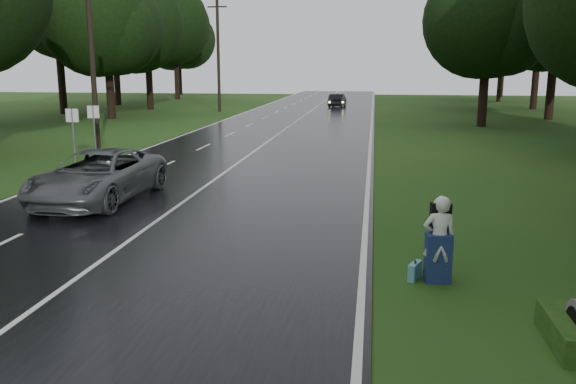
% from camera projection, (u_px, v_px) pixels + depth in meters
% --- Properties ---
extents(ground, '(160.00, 160.00, 0.00)m').
position_uv_depth(ground, '(67.00, 288.00, 11.71)').
color(ground, '#264915').
rests_on(ground, ground).
extents(road, '(12.00, 140.00, 0.04)m').
position_uv_depth(road, '(259.00, 149.00, 31.06)').
color(road, black).
rests_on(road, ground).
extents(lane_center, '(0.12, 140.00, 0.01)m').
position_uv_depth(lane_center, '(259.00, 148.00, 31.05)').
color(lane_center, silver).
rests_on(lane_center, road).
extents(grey_car, '(2.90, 5.91, 1.61)m').
position_uv_depth(grey_car, '(98.00, 176.00, 18.85)').
color(grey_car, '#4E5253').
rests_on(grey_car, road).
extents(far_car, '(1.74, 4.17, 1.34)m').
position_uv_depth(far_car, '(337.00, 100.00, 61.47)').
color(far_car, black).
rests_on(far_car, road).
extents(hitchhiker, '(0.70, 0.65, 1.80)m').
position_uv_depth(hitchhiker, '(439.00, 242.00, 11.87)').
color(hitchhiker, silver).
rests_on(hitchhiker, ground).
extents(suitcase, '(0.32, 0.52, 0.35)m').
position_uv_depth(suitcase, '(415.00, 271.00, 12.14)').
color(suitcase, teal).
rests_on(suitcase, ground).
extents(utility_pole_mid, '(1.80, 0.28, 10.11)m').
position_uv_depth(utility_pole_mid, '(98.00, 148.00, 31.34)').
color(utility_pole_mid, black).
rests_on(utility_pole_mid, ground).
extents(utility_pole_far, '(1.80, 0.28, 10.57)m').
position_uv_depth(utility_pole_far, '(220.00, 112.00, 55.83)').
color(utility_pole_far, black).
rests_on(utility_pole_far, ground).
extents(road_sign_a, '(0.59, 0.10, 2.44)m').
position_uv_depth(road_sign_a, '(76.00, 164.00, 26.40)').
color(road_sign_a, white).
rests_on(road_sign_a, ground).
extents(road_sign_b, '(0.59, 0.10, 2.44)m').
position_uv_depth(road_sign_b, '(96.00, 157.00, 28.35)').
color(road_sign_b, white).
rests_on(road_sign_b, ground).
extents(tree_left_e, '(8.43, 8.43, 13.18)m').
position_uv_depth(tree_left_e, '(112.00, 119.00, 48.59)').
color(tree_left_e, black).
rests_on(tree_left_e, ground).
extents(tree_left_f, '(8.91, 8.91, 13.92)m').
position_uv_depth(tree_left_f, '(151.00, 109.00, 58.64)').
color(tree_left_f, black).
rests_on(tree_left_f, ground).
extents(tree_right_e, '(8.28, 8.28, 12.93)m').
position_uv_depth(tree_right_e, '(481.00, 127.00, 42.36)').
color(tree_right_e, black).
rests_on(tree_right_e, ground).
extents(tree_right_f, '(9.62, 9.62, 15.03)m').
position_uv_depth(tree_right_f, '(481.00, 111.00, 56.77)').
color(tree_right_f, black).
rests_on(tree_right_f, ground).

